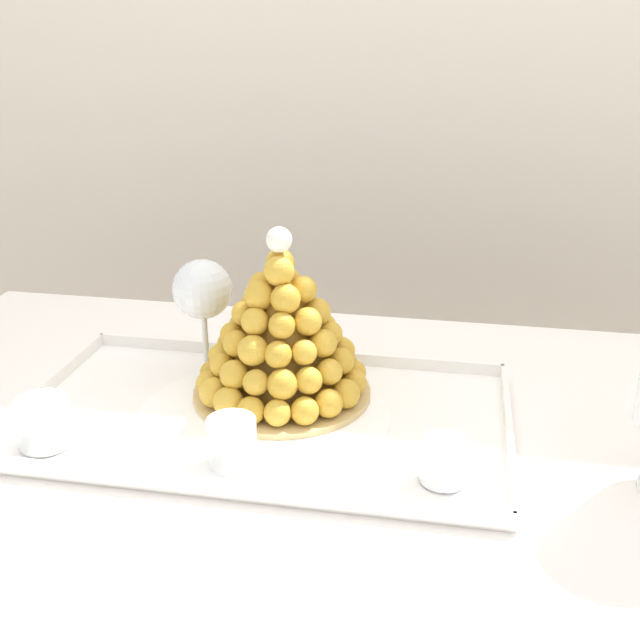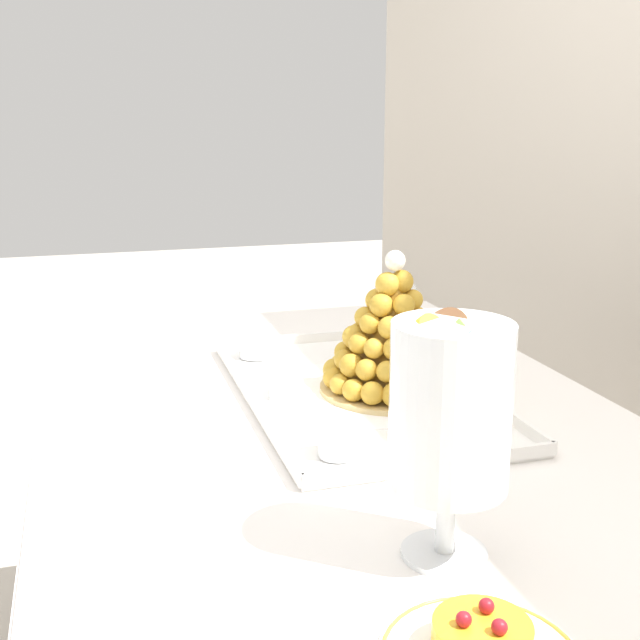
{
  "view_description": "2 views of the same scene",
  "coord_description": "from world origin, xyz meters",
  "px_view_note": "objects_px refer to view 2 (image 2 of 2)",
  "views": [
    {
      "loc": [
        0.08,
        -0.78,
        1.22
      ],
      "look_at": [
        -0.07,
        0.02,
        0.89
      ],
      "focal_mm": 42.77,
      "sensor_mm": 36.0,
      "label": 1
    },
    {
      "loc": [
        1.04,
        -0.36,
        1.18
      ],
      "look_at": [
        -0.03,
        -0.04,
        0.89
      ],
      "focal_mm": 45.33,
      "sensor_mm": 36.0,
      "label": 2
    }
  ],
  "objects_px": {
    "macaron_goblet": "(450,409)",
    "serving_tray": "(356,393)",
    "dessert_cup_left": "(256,342)",
    "dessert_cup_centre": "(338,439)",
    "dessert_cup_mid_left": "(286,382)",
    "wine_glass": "(395,300)",
    "croquembouche": "(393,339)"
  },
  "relations": [
    {
      "from": "dessert_cup_mid_left",
      "to": "wine_glass",
      "type": "bearing_deg",
      "value": 115.1
    },
    {
      "from": "dessert_cup_left",
      "to": "macaron_goblet",
      "type": "xyz_separation_m",
      "value": [
        0.73,
        0.05,
        0.13
      ]
    },
    {
      "from": "dessert_cup_mid_left",
      "to": "serving_tray",
      "type": "bearing_deg",
      "value": 87.13
    },
    {
      "from": "dessert_cup_mid_left",
      "to": "dessert_cup_centre",
      "type": "bearing_deg",
      "value": 2.44
    },
    {
      "from": "dessert_cup_centre",
      "to": "wine_glass",
      "type": "relative_size",
      "value": 0.29
    },
    {
      "from": "macaron_goblet",
      "to": "croquembouche",
      "type": "bearing_deg",
      "value": 164.85
    },
    {
      "from": "dessert_cup_mid_left",
      "to": "wine_glass",
      "type": "relative_size",
      "value": 0.32
    },
    {
      "from": "croquembouche",
      "to": "macaron_goblet",
      "type": "relative_size",
      "value": 0.89
    },
    {
      "from": "macaron_goblet",
      "to": "serving_tray",
      "type": "bearing_deg",
      "value": 171.79
    },
    {
      "from": "dessert_cup_mid_left",
      "to": "dessert_cup_centre",
      "type": "xyz_separation_m",
      "value": [
        0.24,
        0.01,
        -0.0
      ]
    },
    {
      "from": "dessert_cup_centre",
      "to": "serving_tray",
      "type": "bearing_deg",
      "value": 155.35
    },
    {
      "from": "serving_tray",
      "to": "dessert_cup_left",
      "type": "bearing_deg",
      "value": -153.98
    },
    {
      "from": "dessert_cup_left",
      "to": "dessert_cup_centre",
      "type": "bearing_deg",
      "value": 1.22
    },
    {
      "from": "serving_tray",
      "to": "dessert_cup_centre",
      "type": "relative_size",
      "value": 12.06
    },
    {
      "from": "dessert_cup_left",
      "to": "macaron_goblet",
      "type": "bearing_deg",
      "value": 3.61
    },
    {
      "from": "dessert_cup_mid_left",
      "to": "macaron_goblet",
      "type": "relative_size",
      "value": 0.21
    },
    {
      "from": "dessert_cup_mid_left",
      "to": "dessert_cup_centre",
      "type": "distance_m",
      "value": 0.24
    },
    {
      "from": "serving_tray",
      "to": "macaron_goblet",
      "type": "relative_size",
      "value": 2.31
    },
    {
      "from": "serving_tray",
      "to": "macaron_goblet",
      "type": "bearing_deg",
      "value": -8.21
    },
    {
      "from": "serving_tray",
      "to": "croquembouche",
      "type": "xyz_separation_m",
      "value": [
        0.01,
        0.06,
        0.09
      ]
    },
    {
      "from": "serving_tray",
      "to": "wine_glass",
      "type": "distance_m",
      "value": 0.2
    },
    {
      "from": "dessert_cup_left",
      "to": "wine_glass",
      "type": "relative_size",
      "value": 0.35
    },
    {
      "from": "dessert_cup_centre",
      "to": "macaron_goblet",
      "type": "height_order",
      "value": "macaron_goblet"
    },
    {
      "from": "dessert_cup_centre",
      "to": "macaron_goblet",
      "type": "xyz_separation_m",
      "value": [
        0.26,
        0.04,
        0.13
      ]
    },
    {
      "from": "dessert_cup_left",
      "to": "dessert_cup_mid_left",
      "type": "height_order",
      "value": "dessert_cup_left"
    },
    {
      "from": "macaron_goblet",
      "to": "wine_glass",
      "type": "height_order",
      "value": "macaron_goblet"
    },
    {
      "from": "dessert_cup_left",
      "to": "dessert_cup_centre",
      "type": "height_order",
      "value": "dessert_cup_left"
    },
    {
      "from": "dessert_cup_mid_left",
      "to": "wine_glass",
      "type": "distance_m",
      "value": 0.27
    },
    {
      "from": "dessert_cup_centre",
      "to": "dessert_cup_mid_left",
      "type": "bearing_deg",
      "value": -177.56
    },
    {
      "from": "croquembouche",
      "to": "dessert_cup_left",
      "type": "height_order",
      "value": "croquembouche"
    },
    {
      "from": "macaron_goblet",
      "to": "dessert_cup_centre",
      "type": "bearing_deg",
      "value": -172.07
    },
    {
      "from": "croquembouche",
      "to": "macaron_goblet",
      "type": "bearing_deg",
      "value": -15.15
    }
  ]
}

